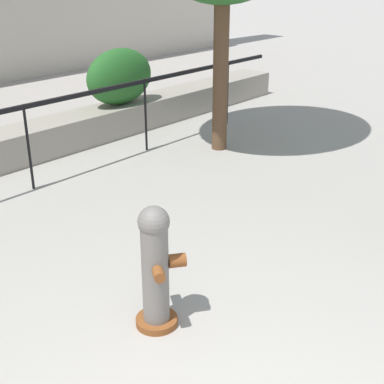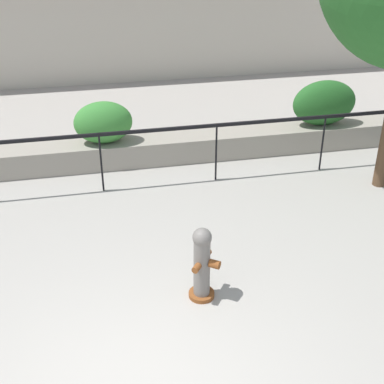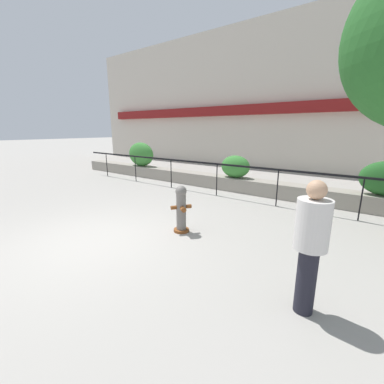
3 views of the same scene
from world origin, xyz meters
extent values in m
cube|color=gray|center=(0.00, 6.00, 0.25)|extent=(18.00, 0.70, 0.50)
cube|color=black|center=(0.00, 4.90, 1.12)|extent=(15.00, 0.05, 0.06)
cylinder|color=black|center=(0.00, 4.90, 0.57)|extent=(0.04, 0.04, 1.15)
cylinder|color=black|center=(2.14, 4.90, 0.57)|extent=(0.04, 0.04, 1.15)
cylinder|color=black|center=(4.29, 4.90, 0.57)|extent=(0.04, 0.04, 1.15)
ellipsoid|color=#387F33|center=(0.13, 6.00, 0.92)|extent=(1.14, 0.70, 0.84)
ellipsoid|color=#235B23|center=(4.77, 6.00, 0.98)|extent=(1.39, 0.65, 0.97)
cylinder|color=brown|center=(1.11, 1.59, 0.03)|extent=(0.49, 0.49, 0.06)
cylinder|color=slate|center=(1.11, 1.59, 0.48)|extent=(0.31, 0.31, 0.85)
sphere|color=slate|center=(1.11, 1.59, 0.95)|extent=(0.25, 0.25, 0.25)
cylinder|color=brown|center=(1.26, 1.49, 0.59)|extent=(0.18, 0.17, 0.11)
cylinder|color=brown|center=(1.01, 1.45, 0.59)|extent=(0.15, 0.15, 0.09)
cylinder|color=brown|center=(1.21, 1.73, 0.59)|extent=(0.15, 0.15, 0.09)
camera|label=1|loc=(-1.50, -1.04, 2.78)|focal=50.00mm
camera|label=2|loc=(-0.19, -3.97, 4.75)|focal=50.00mm
camera|label=3|loc=(4.65, -2.67, 2.29)|focal=24.00mm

